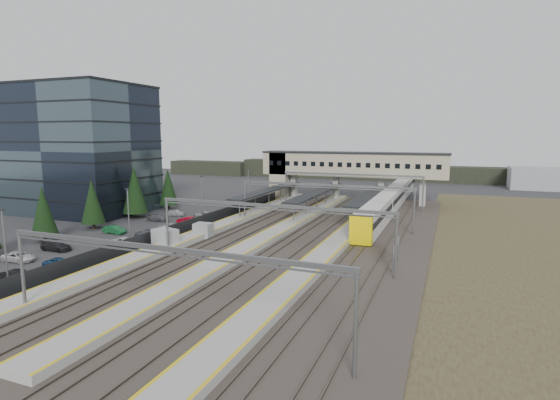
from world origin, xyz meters
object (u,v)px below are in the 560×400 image
at_px(office_building, 81,149).
at_px(relay_cabin_near, 165,239).
at_px(relay_cabin_far, 203,231).
at_px(footbridge, 340,167).
at_px(billboard, 396,240).
at_px(train, 392,199).

height_order(office_building, relay_cabin_near, office_building).
height_order(relay_cabin_far, footbridge, footbridge).
relative_size(footbridge, billboard, 7.01).
relative_size(relay_cabin_near, relay_cabin_far, 1.42).
bearing_deg(train, relay_cabin_far, -122.55).
bearing_deg(footbridge, billboard, -68.65).
relative_size(relay_cabin_far, billboard, 0.45).
height_order(train, billboard, billboard).
height_order(relay_cabin_far, train, train).
relative_size(relay_cabin_near, billboard, 0.63).
relative_size(office_building, relay_cabin_far, 9.43).
height_order(footbridge, billboard, footbridge).
xyz_separation_m(relay_cabin_near, billboard, (29.42, 2.40, 1.97)).
distance_m(relay_cabin_far, billboard, 28.16).
distance_m(footbridge, billboard, 49.14).
bearing_deg(relay_cabin_far, footbridge, 76.45).
bearing_deg(billboard, footbridge, 111.35).
xyz_separation_m(relay_cabin_near, footbridge, (11.61, 47.96, 6.64)).
bearing_deg(office_building, billboard, -14.19).
xyz_separation_m(office_building, relay_cabin_far, (33.77, -11.21, -11.07)).
bearing_deg(relay_cabin_near, train, 60.10).
distance_m(relay_cabin_far, footbridge, 42.93).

